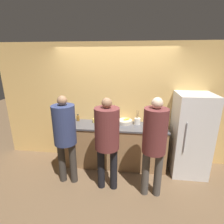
% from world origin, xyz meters
% --- Properties ---
extents(ground_plane, '(14.00, 14.00, 0.00)m').
position_xyz_m(ground_plane, '(0.00, 0.00, 0.00)').
color(ground_plane, brown).
extents(wall_back, '(5.20, 0.06, 2.60)m').
position_xyz_m(wall_back, '(0.00, 0.64, 1.30)').
color(wall_back, '#E0B266').
rests_on(wall_back, ground_plane).
extents(counter, '(2.24, 0.62, 0.93)m').
position_xyz_m(counter, '(0.00, 0.35, 0.47)').
color(counter, '#9E754C').
rests_on(counter, ground_plane).
extents(refrigerator, '(0.67, 0.71, 1.65)m').
position_xyz_m(refrigerator, '(1.55, 0.28, 0.83)').
color(refrigerator, white).
rests_on(refrigerator, ground_plane).
extents(person_left, '(0.40, 0.40, 1.68)m').
position_xyz_m(person_left, '(-0.79, -0.34, 1.03)').
color(person_left, '#38332D').
rests_on(person_left, ground_plane).
extents(person_center, '(0.41, 0.41, 1.69)m').
position_xyz_m(person_center, '(-0.01, -0.42, 1.04)').
color(person_center, black).
rests_on(person_center, ground_plane).
extents(person_right, '(0.38, 0.38, 1.73)m').
position_xyz_m(person_right, '(0.76, -0.49, 1.05)').
color(person_right, '#4C4742').
rests_on(person_right, ground_plane).
extents(fruit_bowl, '(0.33, 0.33, 0.12)m').
position_xyz_m(fruit_bowl, '(0.23, 0.47, 0.97)').
color(fruit_bowl, beige).
rests_on(fruit_bowl, counter).
extents(utensil_crock, '(0.13, 0.13, 0.31)m').
position_xyz_m(utensil_crock, '(0.50, 0.44, 1.00)').
color(utensil_crock, silver).
rests_on(utensil_crock, counter).
extents(bottle_dark, '(0.07, 0.07, 0.24)m').
position_xyz_m(bottle_dark, '(0.96, 0.29, 1.02)').
color(bottle_dark, '#333338').
rests_on(bottle_dark, counter).
extents(bottle_amber, '(0.07, 0.07, 0.15)m').
position_xyz_m(bottle_amber, '(-0.81, 0.50, 0.99)').
color(bottle_amber, brown).
rests_on(bottle_amber, counter).
extents(bottle_clear, '(0.06, 0.06, 0.17)m').
position_xyz_m(bottle_clear, '(-0.11, 0.14, 1.00)').
color(bottle_clear, silver).
rests_on(bottle_clear, counter).
extents(cup_yellow, '(0.07, 0.07, 0.08)m').
position_xyz_m(cup_yellow, '(-0.43, 0.43, 0.97)').
color(cup_yellow, gold).
rests_on(cup_yellow, counter).
extents(cup_white, '(0.08, 0.08, 0.09)m').
position_xyz_m(cup_white, '(-0.99, 0.48, 0.97)').
color(cup_white, white).
rests_on(cup_white, counter).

